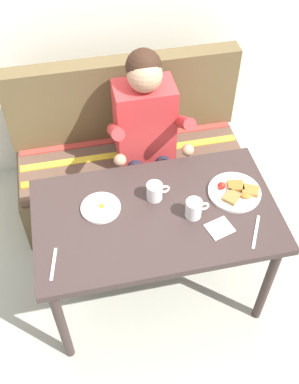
% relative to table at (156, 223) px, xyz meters
% --- Properties ---
extents(ground_plane, '(8.00, 8.00, 0.00)m').
position_rel_table_xyz_m(ground_plane, '(0.00, 0.00, -0.65)').
color(ground_plane, '#A6A896').
extents(table, '(1.20, 0.70, 0.73)m').
position_rel_table_xyz_m(table, '(0.00, 0.00, 0.00)').
color(table, '#372A27').
rests_on(table, ground).
extents(couch, '(1.44, 0.56, 1.00)m').
position_rel_table_xyz_m(couch, '(0.00, 0.76, -0.32)').
color(couch, brown).
rests_on(couch, ground).
extents(person, '(0.45, 0.61, 1.21)m').
position_rel_table_xyz_m(person, '(0.08, 0.59, 0.09)').
color(person, red).
rests_on(person, ground).
extents(plate_breakfast, '(0.27, 0.27, 0.05)m').
position_rel_table_xyz_m(plate_breakfast, '(0.42, 0.04, 0.10)').
color(plate_breakfast, white).
rests_on(plate_breakfast, table).
extents(plate_eggs, '(0.20, 0.20, 0.04)m').
position_rel_table_xyz_m(plate_eggs, '(-0.26, 0.08, 0.09)').
color(plate_eggs, white).
rests_on(plate_eggs, table).
extents(coffee_mug, '(0.12, 0.08, 0.10)m').
position_rel_table_xyz_m(coffee_mug, '(0.18, -0.05, 0.13)').
color(coffee_mug, white).
rests_on(coffee_mug, table).
extents(coffee_mug_second, '(0.12, 0.08, 0.09)m').
position_rel_table_xyz_m(coffee_mug_second, '(0.02, 0.10, 0.13)').
color(coffee_mug_second, white).
rests_on(coffee_mug_second, table).
extents(napkin, '(0.14, 0.13, 0.01)m').
position_rel_table_xyz_m(napkin, '(0.28, -0.16, 0.09)').
color(napkin, silver).
rests_on(napkin, table).
extents(fork, '(0.05, 0.17, 0.00)m').
position_rel_table_xyz_m(fork, '(-0.51, -0.19, 0.08)').
color(fork, silver).
rests_on(fork, table).
extents(knife, '(0.11, 0.18, 0.00)m').
position_rel_table_xyz_m(knife, '(0.44, -0.21, 0.08)').
color(knife, silver).
rests_on(knife, table).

